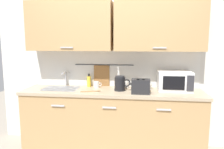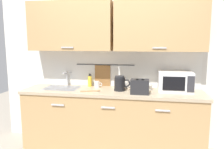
{
  "view_description": "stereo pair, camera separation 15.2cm",
  "coord_description": "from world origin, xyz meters",
  "views": [
    {
      "loc": [
        0.38,
        -2.69,
        1.58
      ],
      "look_at": [
        -0.01,
        0.33,
        1.12
      ],
      "focal_mm": 34.91,
      "sensor_mm": 36.0,
      "label": 1
    },
    {
      "loc": [
        0.53,
        -2.66,
        1.58
      ],
      "look_at": [
        -0.01,
        0.33,
        1.12
      ],
      "focal_mm": 34.91,
      "sensor_mm": 36.0,
      "label": 2
    }
  ],
  "objects": [
    {
      "name": "counter_unit",
      "position": [
        -0.01,
        0.3,
        0.46
      ],
      "size": [
        2.53,
        0.64,
        0.9
      ],
      "color": "tan",
      "rests_on": "ground"
    },
    {
      "name": "mug_near_sink",
      "position": [
        -0.25,
        0.44,
        0.95
      ],
      "size": [
        0.12,
        0.08,
        0.09
      ],
      "color": "silver",
      "rests_on": "counter_unit"
    },
    {
      "name": "electric_kettle",
      "position": [
        0.11,
        0.29,
        1.0
      ],
      "size": [
        0.23,
        0.16,
        0.21
      ],
      "color": "black",
      "rests_on": "counter_unit"
    },
    {
      "name": "dish_soap_bottle",
      "position": [
        -0.38,
        0.5,
        0.99
      ],
      "size": [
        0.06,
        0.06,
        0.2
      ],
      "color": "yellow",
      "rests_on": "counter_unit"
    },
    {
      "name": "sink_faucet",
      "position": [
        -0.76,
        0.53,
        1.04
      ],
      "size": [
        0.09,
        0.17,
        0.22
      ],
      "color": "#B2B5BA",
      "rests_on": "counter_unit"
    },
    {
      "name": "toaster",
      "position": [
        0.4,
        0.16,
        1.0
      ],
      "size": [
        0.26,
        0.17,
        0.19
      ],
      "color": "#232326",
      "rests_on": "counter_unit"
    },
    {
      "name": "microwave",
      "position": [
        0.87,
        0.41,
        1.04
      ],
      "size": [
        0.46,
        0.35,
        0.27
      ],
      "color": "white",
      "rests_on": "counter_unit"
    },
    {
      "name": "mug_by_kettle",
      "position": [
        0.19,
        0.48,
        0.95
      ],
      "size": [
        0.12,
        0.08,
        0.09
      ],
      "color": "silver",
      "rests_on": "counter_unit"
    },
    {
      "name": "mixing_bowl",
      "position": [
        0.47,
        0.45,
        0.94
      ],
      "size": [
        0.21,
        0.21,
        0.08
      ],
      "color": "silver",
      "rests_on": "counter_unit"
    },
    {
      "name": "wooden_spoon",
      "position": [
        -0.25,
        0.18,
        0.91
      ],
      "size": [
        0.27,
        0.1,
        0.01
      ],
      "color": "#9E7042",
      "rests_on": "counter_unit"
    },
    {
      "name": "back_wall_assembly",
      "position": [
        -0.0,
        0.53,
        1.52
      ],
      "size": [
        3.7,
        0.41,
        2.5
      ],
      "color": "silver",
      "rests_on": "ground"
    }
  ]
}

